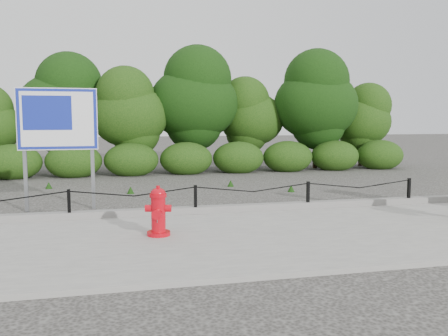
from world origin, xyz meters
name	(u,v)px	position (x,y,z in m)	size (l,w,h in m)	color
ground	(196,218)	(0.00, 0.00, 0.00)	(90.00, 90.00, 0.00)	#2D2B28
sidewalk	(216,239)	(0.00, -2.00, 0.04)	(14.00, 4.00, 0.08)	gray
curb	(195,210)	(0.00, 0.05, 0.15)	(14.00, 0.22, 0.14)	slate
chain_barrier	(195,196)	(0.00, 0.00, 0.46)	(10.06, 0.06, 0.60)	black
treeline	(171,106)	(0.59, 8.93, 2.53)	(20.06, 3.73, 4.77)	black
fire_hydrant	(158,212)	(-0.92, -1.66, 0.48)	(0.48, 0.49, 0.85)	red
advertising_sign	(58,125)	(-2.81, 1.44, 1.92)	(1.70, 0.16, 2.72)	slate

